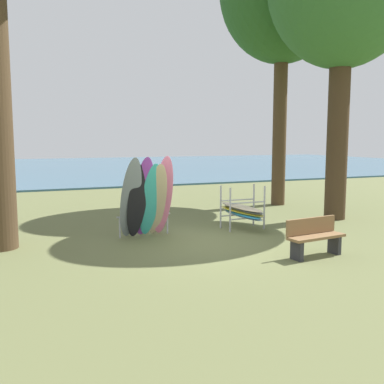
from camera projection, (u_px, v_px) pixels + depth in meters
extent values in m
plane|color=#60663D|center=(207.00, 243.00, 10.95)|extent=(80.00, 80.00, 0.00)
cube|color=#38607A|center=(66.00, 167.00, 39.33)|extent=(80.00, 36.00, 0.10)
cylinder|color=#42301E|center=(338.00, 126.00, 13.90)|extent=(0.67, 0.67, 5.98)
cylinder|color=#4C3823|center=(280.00, 119.00, 16.94)|extent=(0.53, 0.53, 6.67)
ellipsoid|color=gray|center=(131.00, 199.00, 11.12)|extent=(0.56, 0.98, 2.15)
ellipsoid|color=black|center=(137.00, 202.00, 11.22)|extent=(0.61, 0.80, 1.97)
ellipsoid|color=purple|center=(144.00, 198.00, 11.30)|extent=(0.56, 0.98, 2.15)
ellipsoid|color=#38B2AD|center=(150.00, 200.00, 11.40)|extent=(0.59, 0.92, 1.98)
ellipsoid|color=#C6B289|center=(157.00, 200.00, 11.49)|extent=(0.56, 0.96, 1.97)
ellipsoid|color=pink|center=(163.00, 196.00, 11.57)|extent=(0.53, 0.86, 2.17)
cylinder|color=#9EA0A5|center=(120.00, 228.00, 11.44)|extent=(0.04, 0.04, 0.55)
cylinder|color=#9EA0A5|center=(167.00, 224.00, 12.00)|extent=(0.04, 0.04, 0.55)
cylinder|color=#9EA0A5|center=(144.00, 215.00, 11.69)|extent=(1.50, 0.12, 0.04)
cylinder|color=#9EA0A5|center=(230.00, 210.00, 12.14)|extent=(0.05, 0.05, 1.25)
cylinder|color=#9EA0A5|center=(264.00, 208.00, 12.56)|extent=(0.05, 0.05, 1.25)
cylinder|color=#9EA0A5|center=(221.00, 207.00, 12.69)|extent=(0.05, 0.05, 1.25)
cylinder|color=#9EA0A5|center=(254.00, 205.00, 13.11)|extent=(0.05, 0.05, 1.25)
cylinder|color=#9EA0A5|center=(247.00, 218.00, 12.38)|extent=(1.10, 0.04, 0.04)
cylinder|color=#9EA0A5|center=(248.00, 203.00, 12.33)|extent=(1.10, 0.04, 0.04)
cylinder|color=#9EA0A5|center=(237.00, 215.00, 12.93)|extent=(1.10, 0.04, 0.04)
cylinder|color=#9EA0A5|center=(238.00, 200.00, 12.88)|extent=(1.10, 0.04, 0.04)
ellipsoid|color=white|center=(243.00, 215.00, 12.65)|extent=(0.50, 2.10, 0.06)
ellipsoid|color=#2D8ED1|center=(241.00, 213.00, 12.63)|extent=(0.57, 2.12, 0.06)
ellipsoid|color=yellow|center=(241.00, 211.00, 12.62)|extent=(0.65, 2.13, 0.06)
ellipsoid|color=gray|center=(243.00, 209.00, 12.63)|extent=(0.53, 2.11, 0.06)
ellipsoid|color=#C6B289|center=(241.00, 207.00, 12.60)|extent=(0.58, 2.12, 0.06)
cube|color=#2D2D33|center=(297.00, 251.00, 9.35)|extent=(0.14, 0.33, 0.42)
cube|color=#2D2D33|center=(334.00, 245.00, 9.89)|extent=(0.14, 0.33, 0.42)
cube|color=olive|center=(317.00, 237.00, 9.59)|extent=(1.44, 0.56, 0.06)
cube|color=olive|center=(311.00, 226.00, 9.72)|extent=(1.40, 0.22, 0.36)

